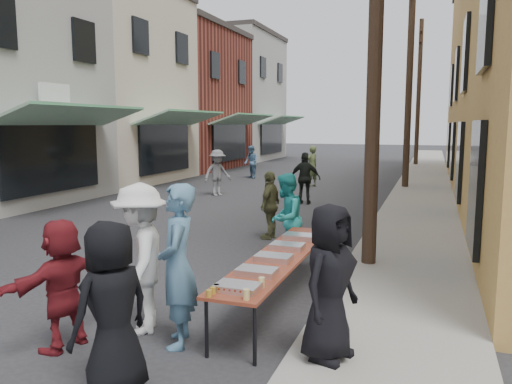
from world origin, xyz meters
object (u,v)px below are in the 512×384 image
Objects in this scene: utility_pole_near at (376,16)px; serving_table at (280,258)px; utility_pole_mid at (409,77)px; server at (329,282)px; guest_front_c at (286,218)px; guest_front_a at (112,309)px; utility_pole_far at (419,94)px; catering_tray_sausage at (238,287)px.

serving_table is (-1.00, -2.38, -3.79)m from utility_pole_near.
utility_pole_near and utility_pole_mid have the same top height.
utility_pole_near is 5.27× the size of server.
guest_front_a is at bearing -1.60° from guest_front_c.
guest_front_c is (-1.55, -24.16, -3.64)m from utility_pole_far.
guest_front_c reaches higher than catering_tray_sausage.
utility_pole_mid is 18.00× the size of catering_tray_sausage.
guest_front_a reaches higher than serving_table.
guest_front_a is 1.01× the size of guest_front_c.
serving_table is 3.00m from guest_front_a.
guest_front_a is (-0.81, -1.24, 0.08)m from catering_tray_sausage.
utility_pole_mid is 14.91m from serving_table.
utility_pole_near is 1.00× the size of utility_pole_mid.
utility_pole_far is 5.23× the size of guest_front_c.
utility_pole_near and utility_pole_far have the same top height.
server is at bearing 144.59° from guest_front_a.
utility_pole_far reaches higher than guest_front_a.
serving_table is 8.00× the size of catering_tray_sausage.
catering_tray_sausage is at bearing 111.24° from server.
server is (0.05, -27.99, -3.55)m from utility_pole_far.
server reaches higher than guest_front_c.
utility_pole_mid is 5.27× the size of server.
utility_pole_near reaches higher than guest_front_c.
utility_pole_near is at bearing 19.72° from server.
utility_pole_near is 18.00× the size of catering_tray_sausage.
server is (1.60, -3.83, 0.09)m from guest_front_c.
catering_tray_sausage is 1.06m from server.
guest_front_c is (-0.56, 3.88, 0.07)m from catering_tray_sausage.
catering_tray_sausage is at bearing -103.86° from utility_pole_near.
utility_pole_near is at bearing 97.07° from guest_front_c.
server is (1.05, -1.61, 0.24)m from serving_table.
server is (1.05, 0.04, 0.16)m from catering_tray_sausage.
catering_tray_sausage is 0.29× the size of server.
catering_tray_sausage is (-1.00, -16.03, -3.71)m from utility_pole_mid.
utility_pole_near reaches higher than server.
guest_front_a is (-1.81, -29.27, -3.63)m from utility_pole_far.
catering_tray_sausage is at bearing -90.00° from serving_table.
serving_table is at bearing -175.63° from guest_front_a.
utility_pole_near is 1.00× the size of utility_pole_far.
guest_front_c is (-0.56, 2.23, 0.15)m from serving_table.
serving_table is 2.34× the size of server.
server is (0.05, -15.99, -3.55)m from utility_pole_mid.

